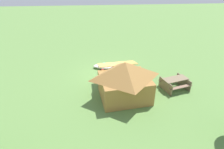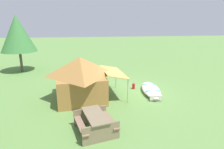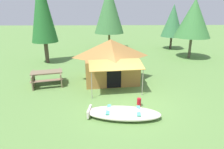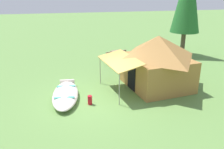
{
  "view_description": "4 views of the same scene",
  "coord_description": "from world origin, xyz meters",
  "px_view_note": "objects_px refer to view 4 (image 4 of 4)",
  "views": [
    {
      "loc": [
        1.06,
        12.42,
        6.75
      ],
      "look_at": [
        -0.13,
        1.16,
        0.75
      ],
      "focal_mm": 29.75,
      "sensor_mm": 36.0,
      "label": 1
    },
    {
      "loc": [
        -11.11,
        2.45,
        4.35
      ],
      "look_at": [
        -0.44,
        1.05,
        1.28
      ],
      "focal_mm": 30.96,
      "sensor_mm": 36.0,
      "label": 2
    },
    {
      "loc": [
        -0.99,
        -8.23,
        4.12
      ],
      "look_at": [
        -0.72,
        0.14,
        1.27
      ],
      "focal_mm": 31.9,
      "sensor_mm": 36.0,
      "label": 3
    },
    {
      "loc": [
        8.87,
        -1.66,
        4.31
      ],
      "look_at": [
        -0.45,
        0.64,
        0.86
      ],
      "focal_mm": 37.81,
      "sensor_mm": 36.0,
      "label": 4
    }
  ],
  "objects_px": {
    "canvas_cabin_tent": "(157,61)",
    "fuel_can": "(90,100)",
    "cooler_box": "(133,82)",
    "picnic_table": "(122,58)",
    "beached_rowboat": "(65,94)"
  },
  "relations": [
    {
      "from": "canvas_cabin_tent",
      "to": "fuel_can",
      "type": "bearing_deg",
      "value": -70.89
    },
    {
      "from": "cooler_box",
      "to": "canvas_cabin_tent",
      "type": "bearing_deg",
      "value": 71.02
    },
    {
      "from": "fuel_can",
      "to": "picnic_table",
      "type": "bearing_deg",
      "value": 150.1
    },
    {
      "from": "canvas_cabin_tent",
      "to": "picnic_table",
      "type": "bearing_deg",
      "value": -169.91
    },
    {
      "from": "canvas_cabin_tent",
      "to": "picnic_table",
      "type": "height_order",
      "value": "canvas_cabin_tent"
    },
    {
      "from": "canvas_cabin_tent",
      "to": "fuel_can",
      "type": "distance_m",
      "value": 3.67
    },
    {
      "from": "canvas_cabin_tent",
      "to": "cooler_box",
      "type": "xyz_separation_m",
      "value": [
        -0.34,
        -1.0,
        -1.07
      ]
    },
    {
      "from": "picnic_table",
      "to": "fuel_can",
      "type": "height_order",
      "value": "picnic_table"
    },
    {
      "from": "beached_rowboat",
      "to": "picnic_table",
      "type": "height_order",
      "value": "picnic_table"
    },
    {
      "from": "picnic_table",
      "to": "fuel_can",
      "type": "bearing_deg",
      "value": -29.9
    },
    {
      "from": "picnic_table",
      "to": "cooler_box",
      "type": "height_order",
      "value": "picnic_table"
    },
    {
      "from": "canvas_cabin_tent",
      "to": "picnic_table",
      "type": "relative_size",
      "value": 2.1
    },
    {
      "from": "beached_rowboat",
      "to": "fuel_can",
      "type": "relative_size",
      "value": 8.22
    },
    {
      "from": "canvas_cabin_tent",
      "to": "beached_rowboat",
      "type": "bearing_deg",
      "value": -84.94
    },
    {
      "from": "beached_rowboat",
      "to": "picnic_table",
      "type": "distance_m",
      "value": 5.32
    }
  ]
}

